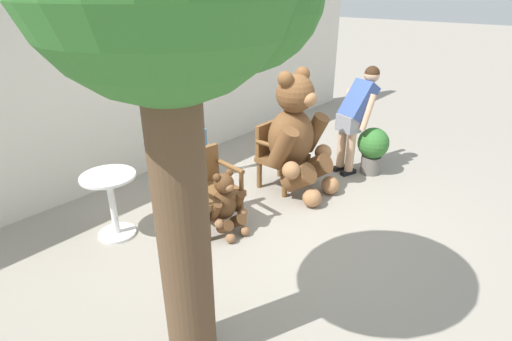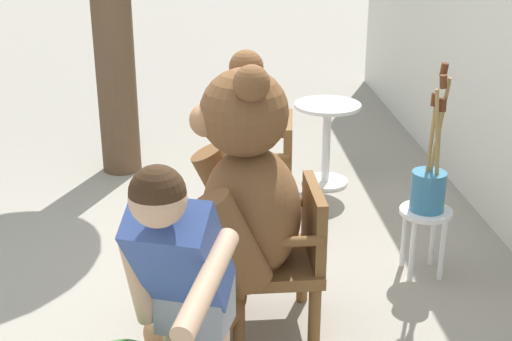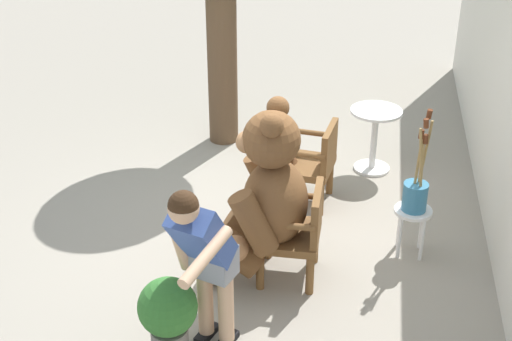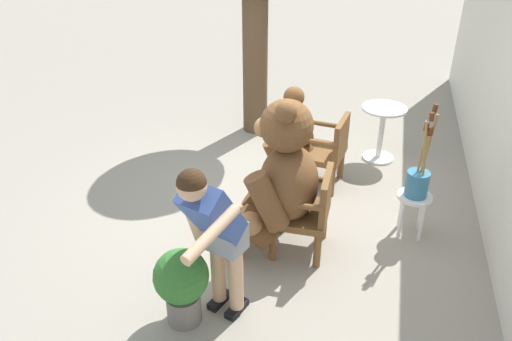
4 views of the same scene
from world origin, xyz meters
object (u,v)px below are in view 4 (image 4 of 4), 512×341
at_px(wooden_chair_right, 307,210).
at_px(brush_bucket, 418,179).
at_px(wooden_chair_left, 326,149).
at_px(teddy_bear_small, 302,154).
at_px(potted_plant, 182,282).
at_px(white_stool, 413,204).
at_px(teddy_bear_large, 280,177).
at_px(round_side_table, 382,127).
at_px(person_visitor, 214,228).

bearing_deg(wooden_chair_right, brush_bucket, 117.97).
xyz_separation_m(wooden_chair_left, teddy_bear_small, (-0.01, -0.28, -0.11)).
distance_m(teddy_bear_small, brush_bucket, 1.51).
relative_size(brush_bucket, potted_plant, 1.41).
relative_size(wooden_chair_left, white_stool, 1.87).
bearing_deg(white_stool, brush_bucket, 65.15).
bearing_deg(potted_plant, teddy_bear_large, 155.84).
relative_size(wooden_chair_right, round_side_table, 1.19).
bearing_deg(brush_bucket, white_stool, -114.85).
xyz_separation_m(teddy_bear_small, brush_bucket, (0.77, 1.27, 0.29)).
bearing_deg(potted_plant, wooden_chair_right, 145.88).
height_order(white_stool, potted_plant, potted_plant).
height_order(teddy_bear_large, potted_plant, teddy_bear_large).
height_order(wooden_chair_left, person_visitor, person_visitor).
distance_m(wooden_chair_right, brush_bucket, 1.13).
relative_size(round_side_table, potted_plant, 1.06).
distance_m(teddy_bear_large, teddy_bear_small, 1.37).
xyz_separation_m(person_visitor, potted_plant, (0.09, -0.26, -0.50)).
height_order(teddy_bear_small, brush_bucket, brush_bucket).
bearing_deg(round_side_table, person_visitor, -19.48).
distance_m(wooden_chair_right, round_side_table, 2.20).
bearing_deg(wooden_chair_left, white_stool, 52.35).
bearing_deg(wooden_chair_left, teddy_bear_large, -11.72).
xyz_separation_m(teddy_bear_large, white_stool, (-0.53, 1.25, -0.42)).
relative_size(wooden_chair_right, white_stool, 1.87).
height_order(teddy_bear_large, brush_bucket, teddy_bear_large).
height_order(wooden_chair_left, teddy_bear_small, wooden_chair_left).
height_order(wooden_chair_left, teddy_bear_large, teddy_bear_large).
bearing_deg(teddy_bear_small, wooden_chair_left, 87.49).
bearing_deg(teddy_bear_large, brush_bucket, 112.76).
relative_size(wooden_chair_right, potted_plant, 1.26).
bearing_deg(round_side_table, white_stool, 13.63).
bearing_deg(potted_plant, person_visitor, 109.92).
bearing_deg(round_side_table, teddy_bear_small, -47.09).
relative_size(teddy_bear_large, white_stool, 3.46).
xyz_separation_m(wooden_chair_right, white_stool, (-0.53, 0.98, -0.11)).
distance_m(teddy_bear_small, person_visitor, 2.44).
distance_m(teddy_bear_large, white_stool, 1.42).
height_order(brush_bucket, potted_plant, brush_bucket).
relative_size(person_visitor, white_stool, 3.26).
relative_size(person_visitor, brush_bucket, 1.57).
bearing_deg(teddy_bear_small, brush_bucket, 58.62).
relative_size(teddy_bear_small, round_side_table, 1.01).
height_order(wooden_chair_right, round_side_table, wooden_chair_right).
xyz_separation_m(teddy_bear_small, person_visitor, (2.36, -0.25, 0.54)).
bearing_deg(person_visitor, wooden_chair_right, 153.74).
relative_size(wooden_chair_right, person_visitor, 0.57).
xyz_separation_m(white_stool, potted_plant, (1.69, -1.77, 0.04)).
bearing_deg(potted_plant, round_side_table, 157.07).
xyz_separation_m(teddy_bear_large, round_side_table, (-2.12, 0.87, -0.33)).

